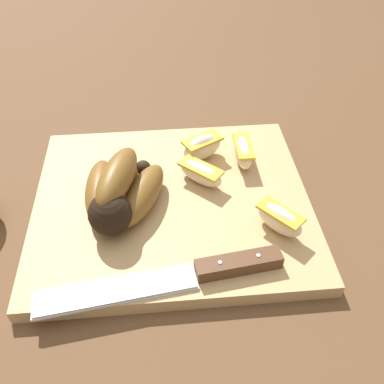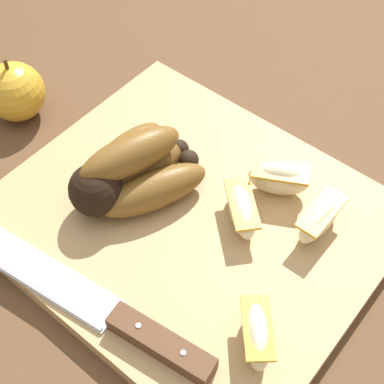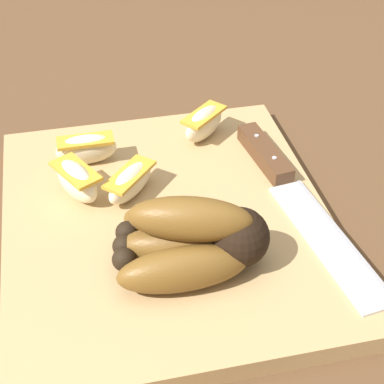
{
  "view_description": "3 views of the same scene",
  "coord_description": "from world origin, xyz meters",
  "px_view_note": "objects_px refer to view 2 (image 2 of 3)",
  "views": [
    {
      "loc": [
        0.01,
        0.42,
        0.42
      ],
      "look_at": [
        -0.03,
        0.02,
        0.04
      ],
      "focal_mm": 39.92,
      "sensor_mm": 36.0,
      "label": 1
    },
    {
      "loc": [
        -0.21,
        0.27,
        0.49
      ],
      "look_at": [
        -0.0,
        0.01,
        0.06
      ],
      "focal_mm": 53.51,
      "sensor_mm": 36.0,
      "label": 2
    },
    {
      "loc": [
        0.46,
        -0.07,
        0.42
      ],
      "look_at": [
        0.01,
        0.03,
        0.06
      ],
      "focal_mm": 58.64,
      "sensor_mm": 36.0,
      "label": 3
    }
  ],
  "objects_px": {
    "apple_wedge_middle": "(242,209)",
    "apple_wedge_far": "(320,218)",
    "apple_wedge_extra": "(279,178)",
    "banana_bunch": "(131,172)",
    "chefs_knife": "(115,317)",
    "apple_wedge_near": "(257,333)",
    "whole_apple": "(15,92)"
  },
  "relations": [
    {
      "from": "apple_wedge_extra",
      "to": "banana_bunch",
      "type": "bearing_deg",
      "value": 38.4
    },
    {
      "from": "apple_wedge_middle",
      "to": "apple_wedge_extra",
      "type": "height_order",
      "value": "apple_wedge_extra"
    },
    {
      "from": "apple_wedge_middle",
      "to": "apple_wedge_far",
      "type": "bearing_deg",
      "value": -149.76
    },
    {
      "from": "banana_bunch",
      "to": "apple_wedge_far",
      "type": "xyz_separation_m",
      "value": [
        -0.17,
        -0.08,
        -0.01
      ]
    },
    {
      "from": "whole_apple",
      "to": "apple_wedge_middle",
      "type": "bearing_deg",
      "value": -174.31
    },
    {
      "from": "apple_wedge_middle",
      "to": "apple_wedge_far",
      "type": "xyz_separation_m",
      "value": [
        -0.07,
        -0.04,
        0.0
      ]
    },
    {
      "from": "banana_bunch",
      "to": "chefs_knife",
      "type": "relative_size",
      "value": 0.49
    },
    {
      "from": "whole_apple",
      "to": "chefs_knife",
      "type": "bearing_deg",
      "value": 155.74
    },
    {
      "from": "chefs_knife",
      "to": "apple_wedge_extra",
      "type": "relative_size",
      "value": 4.18
    },
    {
      "from": "banana_bunch",
      "to": "chefs_knife",
      "type": "bearing_deg",
      "value": 127.06
    },
    {
      "from": "chefs_knife",
      "to": "whole_apple",
      "type": "bearing_deg",
      "value": -24.26
    },
    {
      "from": "apple_wedge_near",
      "to": "apple_wedge_far",
      "type": "bearing_deg",
      "value": -81.14
    },
    {
      "from": "chefs_knife",
      "to": "apple_wedge_extra",
      "type": "distance_m",
      "value": 0.21
    },
    {
      "from": "banana_bunch",
      "to": "apple_wedge_extra",
      "type": "bearing_deg",
      "value": -141.6
    },
    {
      "from": "chefs_knife",
      "to": "apple_wedge_middle",
      "type": "bearing_deg",
      "value": -97.29
    },
    {
      "from": "banana_bunch",
      "to": "apple_wedge_near",
      "type": "relative_size",
      "value": 2.22
    },
    {
      "from": "apple_wedge_middle",
      "to": "whole_apple",
      "type": "height_order",
      "value": "whole_apple"
    },
    {
      "from": "apple_wedge_middle",
      "to": "apple_wedge_far",
      "type": "relative_size",
      "value": 1.01
    },
    {
      "from": "apple_wedge_far",
      "to": "whole_apple",
      "type": "relative_size",
      "value": 0.8
    },
    {
      "from": "apple_wedge_far",
      "to": "apple_wedge_extra",
      "type": "xyz_separation_m",
      "value": [
        0.06,
        -0.01,
        0.0
      ]
    },
    {
      "from": "apple_wedge_middle",
      "to": "apple_wedge_far",
      "type": "height_order",
      "value": "apple_wedge_far"
    },
    {
      "from": "chefs_knife",
      "to": "apple_wedge_extra",
      "type": "height_order",
      "value": "apple_wedge_extra"
    },
    {
      "from": "banana_bunch",
      "to": "apple_wedge_far",
      "type": "relative_size",
      "value": 2.12
    },
    {
      "from": "apple_wedge_near",
      "to": "apple_wedge_middle",
      "type": "xyz_separation_m",
      "value": [
        0.09,
        -0.1,
        -0.0
      ]
    },
    {
      "from": "banana_bunch",
      "to": "whole_apple",
      "type": "xyz_separation_m",
      "value": [
        0.2,
        -0.01,
        -0.01
      ]
    },
    {
      "from": "banana_bunch",
      "to": "apple_wedge_near",
      "type": "xyz_separation_m",
      "value": [
        -0.2,
        0.06,
        -0.01
      ]
    },
    {
      "from": "chefs_knife",
      "to": "apple_wedge_near",
      "type": "height_order",
      "value": "apple_wedge_near"
    },
    {
      "from": "apple_wedge_far",
      "to": "banana_bunch",
      "type": "bearing_deg",
      "value": 24.26
    },
    {
      "from": "apple_wedge_near",
      "to": "apple_wedge_far",
      "type": "xyz_separation_m",
      "value": [
        0.02,
        -0.14,
        -0.0
      ]
    },
    {
      "from": "apple_wedge_extra",
      "to": "apple_wedge_far",
      "type": "bearing_deg",
      "value": 166.12
    },
    {
      "from": "apple_wedge_middle",
      "to": "apple_wedge_far",
      "type": "distance_m",
      "value": 0.08
    },
    {
      "from": "chefs_knife",
      "to": "apple_wedge_near",
      "type": "xyz_separation_m",
      "value": [
        -0.11,
        -0.06,
        0.01
      ]
    }
  ]
}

